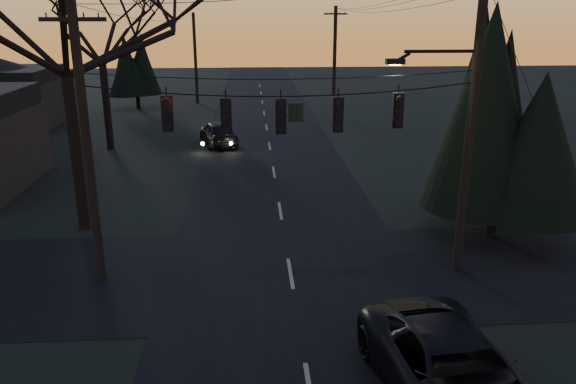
{
  "coord_description": "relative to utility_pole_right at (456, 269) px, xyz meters",
  "views": [
    {
      "loc": [
        -1.22,
        -6.44,
        8.12
      ],
      "look_at": [
        -0.18,
        8.59,
        3.25
      ],
      "focal_mm": 35.0,
      "sensor_mm": 36.0,
      "label": 1
    }
  ],
  "objects": [
    {
      "name": "main_road",
      "position": [
        -5.5,
        10.0,
        0.01
      ],
      "size": [
        8.0,
        120.0,
        0.02
      ],
      "primitive_type": "cube",
      "color": "black",
      "rests_on": "ground"
    },
    {
      "name": "cross_road",
      "position": [
        -5.5,
        0.0,
        0.01
      ],
      "size": [
        60.0,
        7.0,
        0.02
      ],
      "primitive_type": "cube",
      "color": "black",
      "rests_on": "ground"
    },
    {
      "name": "utility_pole_right",
      "position": [
        0.0,
        0.0,
        0.0
      ],
      "size": [
        5.0,
        0.3,
        10.0
      ],
      "primitive_type": null,
      "color": "black",
      "rests_on": "ground"
    },
    {
      "name": "utility_pole_left",
      "position": [
        -11.5,
        0.0,
        0.0
      ],
      "size": [
        1.8,
        0.3,
        8.5
      ],
      "primitive_type": null,
      "color": "black",
      "rests_on": "ground"
    },
    {
      "name": "utility_pole_far_r",
      "position": [
        0.0,
        28.0,
        0.0
      ],
      "size": [
        1.8,
        0.3,
        8.5
      ],
      "primitive_type": null,
      "color": "black",
      "rests_on": "ground"
    },
    {
      "name": "utility_pole_far_l",
      "position": [
        -11.5,
        36.0,
        0.0
      ],
      "size": [
        0.3,
        0.3,
        8.0
      ],
      "primitive_type": null,
      "color": "black",
      "rests_on": "ground"
    },
    {
      "name": "span_signal_assembly",
      "position": [
        -5.74,
        0.0,
        5.23
      ],
      "size": [
        11.5,
        0.44,
        1.61
      ],
      "color": "black",
      "rests_on": "ground"
    },
    {
      "name": "bare_tree_left",
      "position": [
        -13.26,
        4.57,
        8.21
      ],
      "size": [
        10.92,
        10.92,
        11.74
      ],
      "color": "black",
      "rests_on": "ground"
    },
    {
      "name": "evergreen_right",
      "position": [
        2.32,
        2.7,
        4.27
      ],
      "size": [
        4.38,
        4.38,
        7.36
      ],
      "color": "black",
      "rests_on": "ground"
    },
    {
      "name": "bare_tree_dist",
      "position": [
        -15.3,
        17.97,
        7.1
      ],
      "size": [
        7.62,
        7.62,
        10.16
      ],
      "color": "black",
      "rests_on": "ground"
    },
    {
      "name": "evergreen_dist",
      "position": [
        -16.37,
        33.2,
        3.39
      ],
      "size": [
        3.35,
        3.35,
        5.6
      ],
      "color": "black",
      "rests_on": "ground"
    },
    {
      "name": "suv_near",
      "position": [
        -2.53,
        -6.7,
        0.81
      ],
      "size": [
        3.38,
        6.12,
        1.62
      ],
      "primitive_type": "imported",
      "rotation": [
        0.0,
        0.0,
        0.12
      ],
      "color": "black",
      "rests_on": "ground"
    },
    {
      "name": "sedan_oncoming_a",
      "position": [
        -8.7,
        18.64,
        0.78
      ],
      "size": [
        2.9,
        4.9,
        1.56
      ],
      "primitive_type": "imported",
      "rotation": [
        0.0,
        0.0,
        3.39
      ],
      "color": "black",
      "rests_on": "ground"
    }
  ]
}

